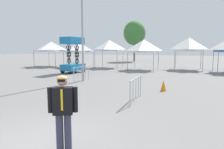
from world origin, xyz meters
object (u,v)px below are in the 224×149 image
Objects in this scene: traffic_cone_lot_center at (163,86)px; scissor_lift at (73,62)px; person_foreground at (63,109)px; canopy_tent_left_of_center at (109,46)px; canopy_tent_behind_left at (51,47)px; crowd_barrier_near_person at (82,71)px; canopy_tent_behind_right at (189,44)px; canopy_tent_center at (79,47)px; tree_behind_tents_left at (134,33)px; canopy_tent_behind_center at (144,46)px; crowd_barrier_mid_lot at (136,84)px; light_pole_near_lift at (82,10)px.

scissor_lift is at bearing 148.09° from traffic_cone_lot_center.
canopy_tent_left_of_center is at bearing 108.42° from person_foreground.
canopy_tent_behind_left is 23.80m from person_foreground.
crowd_barrier_near_person is (-4.67, 9.26, -0.28)m from person_foreground.
canopy_tent_behind_right is at bearing 84.38° from traffic_cone_lot_center.
canopy_tent_center is 4.03m from canopy_tent_left_of_center.
canopy_tent_behind_right reaches higher than canopy_tent_left_of_center.
canopy_tent_behind_left is at bearing 127.51° from person_foreground.
canopy_tent_behind_center is at bearing -71.98° from tree_behind_tents_left.
canopy_tent_behind_center reaches higher than canopy_tent_behind_left.
tree_behind_tents_left is 12.53× the size of traffic_cone_lot_center.
canopy_tent_behind_left is 3.89m from canopy_tent_center.
canopy_tent_center is 14.88m from tree_behind_tents_left.
canopy_tent_left_of_center is 13.81m from tree_behind_tents_left.
canopy_tent_behind_right is 20.92m from person_foreground.
canopy_tent_behind_left is at bearing -173.74° from canopy_tent_center.
canopy_tent_behind_left is 5.86× the size of traffic_cone_lot_center.
person_foreground is at bearing -78.38° from tree_behind_tents_left.
person_foreground is at bearing -83.65° from canopy_tent_behind_center.
traffic_cone_lot_center is at bearing -35.11° from canopy_tent_behind_left.
crowd_barrier_near_person is (1.94, -10.58, -1.96)m from canopy_tent_left_of_center.
canopy_tent_behind_left is at bearing -173.83° from canopy_tent_behind_right.
canopy_tent_left_of_center reaches higher than canopy_tent_behind_center.
canopy_tent_behind_left is 20.32m from crowd_barrier_mid_lot.
scissor_lift is at bearing -39.29° from canopy_tent_behind_left.
crowd_barrier_near_person is at bearing 140.58° from crowd_barrier_mid_lot.
light_pole_near_lift reaches higher than canopy_tent_center.
tree_behind_tents_left is (-0.27, 13.58, 2.47)m from canopy_tent_left_of_center.
canopy_tent_behind_center is 0.93× the size of canopy_tent_behind_right.
canopy_tent_behind_left is at bearing 144.89° from traffic_cone_lot_center.
light_pole_near_lift is at bearing 165.69° from traffic_cone_lot_center.
light_pole_near_lift reaches higher than canopy_tent_behind_center.
canopy_tent_behind_center is at bearing -14.26° from canopy_tent_left_of_center.
canopy_tent_behind_left is at bearing -172.75° from canopy_tent_left_of_center.
traffic_cone_lot_center is at bearing -56.75° from canopy_tent_left_of_center.
scissor_lift reaches higher than traffic_cone_lot_center.
scissor_lift is at bearing 120.52° from person_foreground.
person_foreground is at bearing -61.19° from canopy_tent_center.
canopy_tent_center is 11.77m from crowd_barrier_near_person.
person_foreground is at bearing -63.88° from light_pole_near_lift.
canopy_tent_behind_left is 16.64m from tree_behind_tents_left.
canopy_tent_center reaches higher than traffic_cone_lot_center.
light_pole_near_lift reaches higher than crowd_barrier_near_person.
light_pole_near_lift is at bearing -51.25° from scissor_lift.
traffic_cone_lot_center is (11.92, -11.52, -2.25)m from canopy_tent_center.
light_pole_near_lift reaches higher than traffic_cone_lot_center.
canopy_tent_behind_center is 5.09m from canopy_tent_behind_right.
canopy_tent_behind_center is 7.98m from scissor_lift.
crowd_barrier_near_person is at bearing 165.85° from traffic_cone_lot_center.
scissor_lift is 5.42m from crowd_barrier_near_person.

